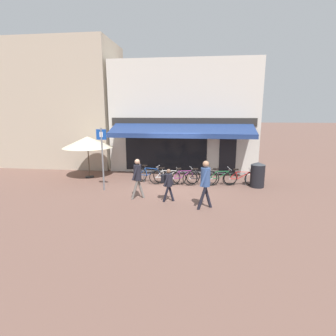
# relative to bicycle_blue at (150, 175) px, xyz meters

# --- Properties ---
(ground_plane) EXTENTS (160.00, 160.00, 0.00)m
(ground_plane) POSITION_rel_bicycle_blue_xyz_m (1.14, -0.52, -0.39)
(ground_plane) COLOR brown
(shop_front) EXTENTS (8.35, 4.57, 6.21)m
(shop_front) POSITION_rel_bicycle_blue_xyz_m (1.41, 3.71, 2.71)
(shop_front) COLOR beige
(shop_front) RESTS_ON ground_plane
(neighbour_building) EXTENTS (7.48, 4.00, 7.57)m
(neighbour_building) POSITION_rel_bicycle_blue_xyz_m (-6.70, 4.23, 3.40)
(neighbour_building) COLOR tan
(neighbour_building) RESTS_ON ground_plane
(bike_rack_rail) EXTENTS (5.00, 0.04, 0.57)m
(bike_rack_rail) POSITION_rel_bicycle_blue_xyz_m (2.14, 0.05, 0.10)
(bike_rack_rail) COLOR #47494F
(bike_rack_rail) RESTS_ON ground_plane
(bicycle_blue) EXTENTS (1.77, 0.52, 0.86)m
(bicycle_blue) POSITION_rel_bicycle_blue_xyz_m (0.00, 0.00, 0.00)
(bicycle_blue) COLOR black
(bicycle_blue) RESTS_ON ground_plane
(bicycle_silver) EXTENTS (1.78, 0.52, 0.84)m
(bicycle_silver) POSITION_rel_bicycle_blue_xyz_m (0.90, -0.20, -0.03)
(bicycle_silver) COLOR black
(bicycle_silver) RESTS_ON ground_plane
(bicycle_purple) EXTENTS (1.61, 0.69, 0.85)m
(bicycle_purple) POSITION_rel_bicycle_blue_xyz_m (1.65, -0.21, -0.02)
(bicycle_purple) COLOR black
(bicycle_purple) RESTS_ON ground_plane
(bicycle_black) EXTENTS (1.72, 0.52, 0.84)m
(bicycle_black) POSITION_rel_bicycle_blue_xyz_m (2.47, -0.27, -0.01)
(bicycle_black) COLOR black
(bicycle_black) RESTS_ON ground_plane
(bicycle_green) EXTENTS (1.69, 0.61, 0.86)m
(bicycle_green) POSITION_rel_bicycle_blue_xyz_m (3.39, -0.10, -0.01)
(bicycle_green) COLOR black
(bicycle_green) RESTS_ON ground_plane
(bicycle_red) EXTENTS (1.71, 0.52, 0.83)m
(bicycle_red) POSITION_rel_bicycle_blue_xyz_m (4.33, -0.04, -0.02)
(bicycle_red) COLOR black
(bicycle_red) RESTS_ON ground_plane
(pedestrian_adult) EXTENTS (0.52, 0.56, 1.62)m
(pedestrian_adult) POSITION_rel_bicycle_blue_xyz_m (-0.02, -2.46, 0.61)
(pedestrian_adult) COLOR slate
(pedestrian_adult) RESTS_ON ground_plane
(pedestrian_child) EXTENTS (0.51, 0.44, 1.30)m
(pedestrian_child) POSITION_rel_bicycle_blue_xyz_m (1.21, -2.66, 0.41)
(pedestrian_child) COLOR black
(pedestrian_child) RESTS_ON ground_plane
(pedestrian_second_adult) EXTENTS (0.57, 0.62, 1.76)m
(pedestrian_second_adult) POSITION_rel_bicycle_blue_xyz_m (2.62, -3.25, 0.68)
(pedestrian_second_adult) COLOR black
(pedestrian_second_adult) RESTS_ON ground_plane
(litter_bin) EXTENTS (0.65, 0.65, 1.17)m
(litter_bin) POSITION_rel_bicycle_blue_xyz_m (5.06, -0.16, 0.20)
(litter_bin) COLOR black
(litter_bin) RESTS_ON ground_plane
(parking_sign) EXTENTS (0.44, 0.07, 2.74)m
(parking_sign) POSITION_rel_bicycle_blue_xyz_m (-1.78, -1.52, 1.27)
(parking_sign) COLOR slate
(parking_sign) RESTS_ON ground_plane
(cafe_parasol) EXTENTS (2.55, 2.55, 2.17)m
(cafe_parasol) POSITION_rel_bicycle_blue_xyz_m (-3.39, 0.66, 1.48)
(cafe_parasol) COLOR #4C3D2D
(cafe_parasol) RESTS_ON ground_plane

